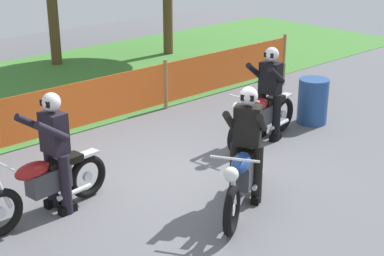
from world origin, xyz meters
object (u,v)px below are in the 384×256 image
(motorcycle_trailing, at_px, (45,184))
(motorcycle_third, at_px, (262,117))
(rider_trailing, at_px, (54,148))
(oil_drum, at_px, (313,101))
(rider_third, at_px, (270,88))
(rider_lead, at_px, (247,138))
(motorcycle_lead, at_px, (243,176))

(motorcycle_trailing, height_order, motorcycle_third, motorcycle_third)
(rider_trailing, bearing_deg, oil_drum, 171.36)
(oil_drum, bearing_deg, rider_third, 178.57)
(motorcycle_trailing, bearing_deg, rider_lead, 140.20)
(motorcycle_lead, xyz_separation_m, oil_drum, (3.56, 1.44, -0.05))
(motorcycle_third, bearing_deg, oil_drum, 171.78)
(motorcycle_lead, xyz_separation_m, rider_trailing, (-1.91, 1.67, 0.43))
(oil_drum, bearing_deg, motorcycle_third, -179.89)
(motorcycle_lead, relative_size, rider_trailing, 1.11)
(motorcycle_lead, distance_m, rider_trailing, 2.57)
(rider_trailing, relative_size, rider_third, 1.00)
(motorcycle_trailing, bearing_deg, rider_trailing, -179.43)
(motorcycle_trailing, relative_size, rider_lead, 1.21)
(motorcycle_trailing, bearing_deg, rider_third, 171.49)
(rider_trailing, distance_m, rider_third, 4.20)
(motorcycle_third, xyz_separation_m, rider_third, (0.22, 0.03, 0.48))
(motorcycle_trailing, relative_size, rider_trailing, 1.21)
(rider_lead, height_order, rider_third, same)
(rider_lead, distance_m, rider_third, 2.49)
(motorcycle_trailing, xyz_separation_m, motorcycle_third, (4.17, -0.21, 0.01))
(motorcycle_lead, height_order, motorcycle_trailing, motorcycle_lead)
(motorcycle_third, height_order, rider_third, rider_third)
(motorcycle_trailing, distance_m, rider_trailing, 0.49)
(rider_trailing, relative_size, oil_drum, 1.92)
(motorcycle_lead, distance_m, rider_lead, 0.52)
(motorcycle_trailing, xyz_separation_m, rider_lead, (2.30, -1.53, 0.48))
(motorcycle_lead, xyz_separation_m, rider_lead, (0.20, 0.12, 0.46))
(rider_lead, bearing_deg, oil_drum, 169.78)
(rider_lead, relative_size, rider_third, 1.00)
(motorcycle_third, distance_m, rider_third, 0.53)
(rider_lead, xyz_separation_m, rider_trailing, (-2.10, 1.55, -0.03))
(motorcycle_trailing, relative_size, oil_drum, 2.32)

